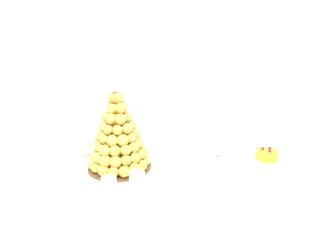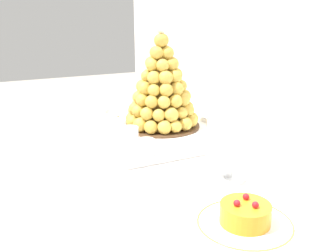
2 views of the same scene
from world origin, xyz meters
name	(u,v)px [view 1 (image 1 of 2)]	position (x,y,z in m)	size (l,w,h in m)	color
backdrop_wall	(136,40)	(0.00, 0.83, 1.25)	(4.80, 0.10, 2.50)	silver
buffet_table	(180,187)	(0.00, 0.00, 0.63)	(1.44, 0.77, 0.75)	brown
serving_tray	(128,170)	(-0.24, 0.00, 0.75)	(0.54, 0.43, 0.02)	white
croquembouche	(118,136)	(-0.27, 0.04, 0.90)	(0.27, 0.27, 0.37)	#4C331E
dessert_cup_left	(80,188)	(-0.44, -0.13, 0.78)	(0.05, 0.05, 0.05)	silver
dessert_cup_mid_left	(109,184)	(-0.34, -0.13, 0.78)	(0.06, 0.06, 0.05)	silver
dessert_cup_centre	(137,180)	(-0.23, -0.14, 0.78)	(0.06, 0.06, 0.06)	silver
dessert_cup_mid_right	(161,175)	(-0.14, -0.14, 0.78)	(0.06, 0.06, 0.06)	silver
dessert_cup_right	(184,171)	(-0.03, -0.12, 0.78)	(0.05, 0.05, 0.05)	silver
macaron_goblet	(219,125)	(0.19, 0.01, 0.91)	(0.12, 0.12, 0.26)	white
fruit_tart_plate	(266,156)	(0.39, -0.09, 0.76)	(0.20, 0.20, 0.06)	white
wine_glass	(84,143)	(-0.40, 0.13, 0.85)	(0.07, 0.07, 0.15)	silver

